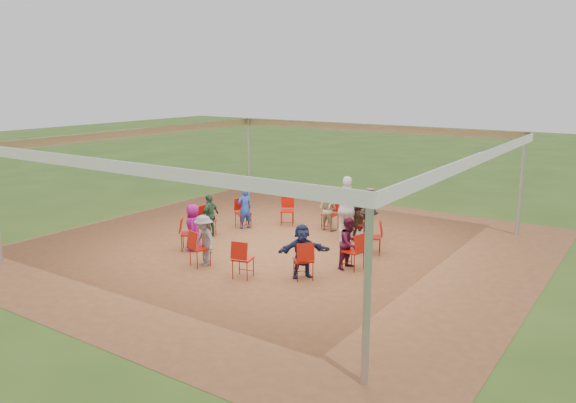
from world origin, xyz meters
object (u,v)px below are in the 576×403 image
Objects in this scene: person_seated_4 at (210,216)px; chair_1 at (362,224)px; person_seated_2 at (328,209)px; person_seated_6 at (204,240)px; chair_2 at (330,215)px; chair_10 at (353,251)px; chair_6 at (189,234)px; person_seated_0 at (369,230)px; person_seated_3 at (245,208)px; cable_coil at (324,249)px; person_seated_7 at (302,251)px; person_seated_1 at (359,218)px; laptop at (362,231)px; chair_3 at (287,211)px; chair_4 at (243,213)px; chair_8 at (243,259)px; chair_7 at (200,248)px; chair_5 at (207,221)px; person_seated_8 at (349,243)px; standing_person at (347,209)px; chair_9 at (303,260)px; chair_0 at (373,237)px; person_seated_5 at (193,227)px.

chair_1 is at bearing 115.20° from person_seated_4.
person_seated_2 is 1.00× the size of person_seated_6.
chair_2 is 1.00× the size of chair_10.
person_seated_0 reaches higher than chair_6.
person_seated_4 is at bearing 16.36° from person_seated_3.
person_seated_7 is at bearing -72.54° from cable_coil.
chair_6 is 4.76m from person_seated_1.
person_seated_4 is at bearing 49.09° from person_seated_2.
person_seated_4 reaches higher than chair_2.
laptop is (4.35, 1.06, -0.04)m from person_seated_4.
chair_3 is 0.72× the size of person_seated_7.
person_seated_6 is 2.53m from person_seated_7.
chair_4 is 0.72× the size of person_seated_2.
chair_4 and chair_8 have the same top height.
person_seated_6 is at bearing 32.73° from person_seated_4.
chair_10 is 3.64m from person_seated_6.
chair_5 is at bearing 147.27° from chair_7.
chair_10 is (4.62, -1.57, 0.00)m from chair_4.
chair_7 is 3.72m from chair_10.
person_seated_1 is (3.54, 0.80, 0.18)m from chair_4.
person_seated_8 is (2.21, -2.77, 0.00)m from person_seated_2.
standing_person reaches higher than person_seated_1.
laptop is at bearing 23.43° from person_seated_8.
cable_coil is at bearing 64.16° from person_seated_8.
person_seated_0 is 4.26m from person_seated_3.
person_seated_4 reaches higher than chair_6.
standing_person reaches higher than chair_7.
person_seated_1 is at bearing 50.33° from chair_9.
laptop is at bearing 18.27° from cable_coil.
chair_6 and chair_8 have the same top height.
person_seated_7 is (4.16, -1.36, 0.18)m from chair_5.
person_seated_3 is (-3.44, -0.86, 0.00)m from person_seated_1.
chair_6 is 0.72× the size of person_seated_3.
chair_4 is at bearing 169.24° from cable_coil.
chair_0 is 1.39m from chair_10.
chair_7 is (1.40, -3.45, 0.00)m from chair_4.
person_seated_0 is at bearing 113.89° from chair_4.
person_seated_0 reaches higher than chair_2.
chair_5 is at bearing 168.49° from person_seated_5.
person_seated_2 is 3.54m from person_seated_8.
person_seated_6 reaches higher than chair_3.
person_seated_1 is (-0.45, 3.61, 0.18)m from chair_9.
person_seated_5 reaches higher than chair_3.
cable_coil is (-0.31, -1.42, -0.61)m from person_seated_1.
chair_7 is at bearing 98.18° from chair_1.
chair_4 is 2.66m from chair_6.
person_seated_5 is at bearing -145.73° from cable_coil.
person_seated_4 is at bearing 82.02° from chair_0.
person_seated_7 is (3.54, -0.15, 0.00)m from person_seated_5.
person_seated_3 reaches higher than chair_7.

